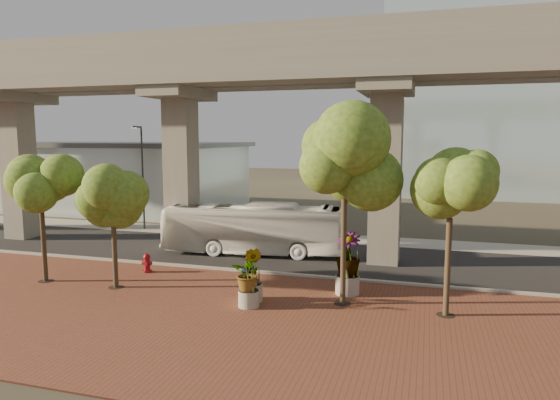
% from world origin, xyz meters
% --- Properties ---
extents(ground, '(160.00, 160.00, 0.00)m').
position_xyz_m(ground, '(0.00, 0.00, 0.00)').
color(ground, '#353226').
rests_on(ground, ground).
extents(brick_plaza, '(70.00, 13.00, 0.06)m').
position_xyz_m(brick_plaza, '(0.00, -8.00, 0.03)').
color(brick_plaza, brown).
rests_on(brick_plaza, ground).
extents(asphalt_road, '(90.00, 8.00, 0.04)m').
position_xyz_m(asphalt_road, '(0.00, 2.00, 0.02)').
color(asphalt_road, black).
rests_on(asphalt_road, ground).
extents(curb_strip, '(70.00, 0.25, 0.16)m').
position_xyz_m(curb_strip, '(0.00, -2.00, 0.08)').
color(curb_strip, '#9C9991').
rests_on(curb_strip, ground).
extents(far_sidewalk, '(90.00, 3.00, 0.06)m').
position_xyz_m(far_sidewalk, '(0.00, 7.50, 0.03)').
color(far_sidewalk, '#9C9991').
rests_on(far_sidewalk, ground).
extents(transit_viaduct, '(72.00, 5.60, 12.40)m').
position_xyz_m(transit_viaduct, '(0.00, 2.00, 7.29)').
color(transit_viaduct, gray).
rests_on(transit_viaduct, ground).
extents(station_pavilion, '(23.00, 13.00, 6.30)m').
position_xyz_m(station_pavilion, '(-20.00, 16.00, 3.22)').
color(station_pavilion, silver).
rests_on(station_pavilion, ground).
extents(transit_bus, '(10.78, 3.65, 2.94)m').
position_xyz_m(transit_bus, '(-1.43, 1.94, 1.47)').
color(transit_bus, white).
rests_on(transit_bus, ground).
extents(fire_hydrant, '(0.49, 0.44, 0.99)m').
position_xyz_m(fire_hydrant, '(-5.15, -3.47, 0.53)').
color(fire_hydrant, maroon).
rests_on(fire_hydrant, ground).
extents(planter_front, '(1.86, 1.86, 2.05)m').
position_xyz_m(planter_front, '(1.49, -6.83, 1.30)').
color(planter_front, gray).
rests_on(planter_front, ground).
extents(planter_right, '(2.51, 2.51, 2.68)m').
position_xyz_m(planter_right, '(5.00, -4.10, 1.68)').
color(planter_right, '#A09991').
rests_on(planter_right, ground).
extents(planter_left, '(2.06, 2.06, 2.26)m').
position_xyz_m(planter_left, '(1.34, -6.13, 1.43)').
color(planter_left, '#9F988F').
rests_on(planter_left, ground).
extents(street_tree_far_west, '(3.57, 3.57, 5.97)m').
position_xyz_m(street_tree_far_west, '(-8.87, -6.22, 4.38)').
color(street_tree_far_west, '#4B3C2B').
rests_on(street_tree_far_west, ground).
extents(street_tree_near_west, '(3.38, 3.38, 5.56)m').
position_xyz_m(street_tree_near_west, '(-5.13, -6.12, 4.06)').
color(street_tree_near_west, '#4B3C2B').
rests_on(street_tree_near_west, ground).
extents(street_tree_near_east, '(4.41, 4.41, 7.59)m').
position_xyz_m(street_tree_near_east, '(5.02, -5.43, 5.62)').
color(street_tree_near_east, '#4B3C2B').
rests_on(street_tree_near_east, ground).
extents(street_tree_far_east, '(3.41, 3.41, 6.29)m').
position_xyz_m(street_tree_far_east, '(8.99, -5.64, 4.77)').
color(street_tree_far_east, '#4B3C2B').
rests_on(street_tree_far_east, ground).
extents(streetlamp_west, '(0.37, 1.09, 7.53)m').
position_xyz_m(streetlamp_west, '(-11.83, 7.01, 4.40)').
color(streetlamp_west, '#2E2E33').
rests_on(streetlamp_west, ground).
extents(streetlamp_east, '(0.46, 1.34, 9.24)m').
position_xyz_m(streetlamp_east, '(6.51, 7.36, 5.39)').
color(streetlamp_east, '#2D2D32').
rests_on(streetlamp_east, ground).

